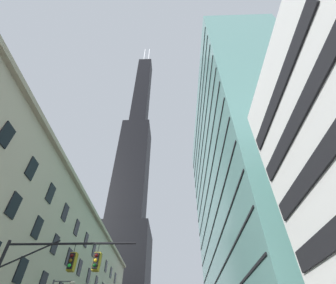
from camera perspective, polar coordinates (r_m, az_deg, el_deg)
The scene contains 4 objects.
station_building at distance 45.78m, azimuth -28.96°, elevation -26.82°, with size 12.80×68.50×22.31m.
dark_skyscraper at distance 121.13m, azimuth -9.32°, elevation -11.95°, with size 22.98×22.98×216.15m.
glass_office_midrise at distance 53.06m, azimuth 17.65°, elevation -10.79°, with size 14.96×49.25×56.93m.
traffic_signal_mast at distance 17.51m, azimuth -27.24°, elevation -27.12°, with size 8.48×0.63×7.52m.
Camera 1 is at (3.86, -11.42, 1.94)m, focal length 25.12 mm.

